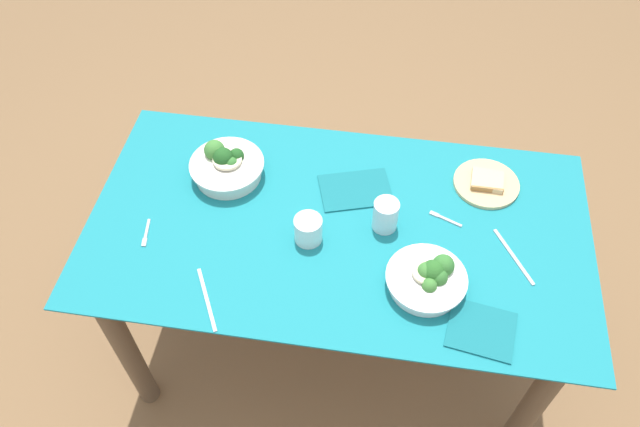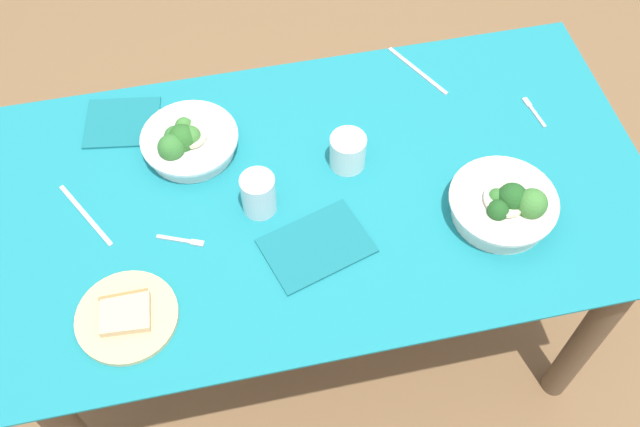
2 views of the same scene
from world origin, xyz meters
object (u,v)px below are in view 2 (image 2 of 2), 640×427
Objects in this scene: broccoli_bowl_near at (187,142)px; bread_side_plate at (127,316)px; napkin_folded_upper at (316,246)px; water_glass_side at (348,151)px; broccoli_bowl_far at (505,205)px; table_knife_left at (86,215)px; napkin_folded_lower at (122,122)px; water_glass_center at (259,194)px; table_knife_right at (417,71)px; fork_by_near_bowl at (183,241)px; fork_by_far_bowl at (533,111)px.

bread_side_plate is (0.17, 0.40, -0.03)m from broccoli_bowl_near.
broccoli_bowl_near is 0.39m from napkin_folded_upper.
broccoli_bowl_far is at bearing 144.45° from water_glass_side.
bread_side_plate is 1.00× the size of table_knife_left.
broccoli_bowl_far is 1.35× the size of napkin_folded_lower.
water_glass_center is at bearing -145.33° from bread_side_plate.
broccoli_bowl_far reaches higher than table_knife_left.
broccoli_bowl_far reaches higher than table_knife_right.
broccoli_bowl_far is at bearing 48.28° from table_knife_left.
broccoli_bowl_near is 2.65× the size of water_glass_side.
water_glass_side reaches higher than table_knife_right.
napkin_folded_lower reaches higher than fork_by_near_bowl.
table_knife_left is (0.59, 0.02, -0.04)m from water_glass_side.
napkin_folded_lower is at bearing -24.61° from water_glass_side.
water_glass_side is 0.48m from fork_by_far_bowl.
water_glass_center is 1.00× the size of fork_by_near_bowl.
bread_side_plate is at bearing 11.85° from napkin_folded_upper.
broccoli_bowl_near is 0.23m from water_glass_center.
broccoli_bowl_near reaches higher than napkin_folded_upper.
broccoli_bowl_near is 1.08× the size of table_knife_right.
water_glass_side is 0.24m from napkin_folded_upper.
napkin_folded_upper is (0.59, 0.26, 0.00)m from fork_by_far_bowl.
napkin_folded_upper is (0.41, -0.01, -0.04)m from broccoli_bowl_far.
water_glass_center reaches higher than table_knife_left.
fork_by_far_bowl is (-0.18, -0.27, -0.04)m from broccoli_bowl_far.
fork_by_far_bowl is at bearing 176.48° from broccoli_bowl_near.
table_knife_right is (0.06, -0.46, -0.04)m from broccoli_bowl_far.
broccoli_bowl_far is 2.78× the size of water_glass_side.
napkin_folded_lower is (-0.09, -0.25, 0.00)m from table_knife_left.
bread_side_plate is 2.06× the size of fork_by_far_bowl.
table_knife_left is (0.07, -0.27, -0.01)m from bread_side_plate.
napkin_folded_lower is at bearing -38.86° from broccoli_bowl_near.
broccoli_bowl_far reaches higher than broccoli_bowl_near.
fork_by_far_bowl is at bearing 64.64° from table_knife_left.
water_glass_side is at bearing -119.37° from napkin_folded_upper.
fork_by_near_bowl is at bearing 93.27° from table_knife_right.
table_knife_right is at bearing -178.54° from napkin_folded_lower.
bread_side_plate is at bearing 87.72° from napkin_folded_lower.
broccoli_bowl_near is 2.22× the size of water_glass_center.
bread_side_plate reaches higher than napkin_folded_upper.
water_glass_center is 0.58× the size of napkin_folded_lower.
fork_by_far_bowl is 0.98m from napkin_folded_lower.
napkin_folded_upper is at bearing -0.89° from broccoli_bowl_far.
napkin_folded_upper is at bearing 128.89° from water_glass_center.
table_knife_right is (-0.24, -0.25, -0.04)m from water_glass_side.
water_glass_center is (-0.30, -0.21, 0.04)m from bread_side_plate.
broccoli_bowl_far is 1.14× the size of table_knife_left.
broccoli_bowl_near is 2.25× the size of fork_by_far_bowl.
table_knife_right is (-0.63, -0.38, -0.00)m from fork_by_near_bowl.
bread_side_plate reaches higher than fork_by_far_bowl.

